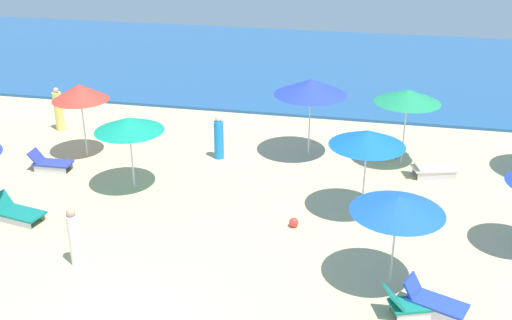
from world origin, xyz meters
TOP-DOWN VIEW (x-y plane):
  - ocean at (0.00, 22.04)m, footprint 60.00×15.91m
  - umbrella_0 at (2.53, 10.31)m, footprint 2.44×2.44m
  - umbrella_1 at (5.67, 10.25)m, footprint 2.13×2.13m
  - lounge_chair_1_0 at (4.77, 10.86)m, footprint 1.42×0.75m
  - lounge_chair_1_1 at (6.61, 9.49)m, footprint 1.61×1.00m
  - umbrella_3 at (-4.99, 8.77)m, footprint 1.89×1.89m
  - lounge_chair_3_0 at (-5.63, 7.41)m, footprint 1.37×0.62m
  - umbrella_4 at (5.38, 3.23)m, footprint 2.13×2.13m
  - lounge_chair_4_0 at (6.31, 2.38)m, footprint 1.47×1.05m
  - lounge_chair_4_1 at (5.85, 2.20)m, footprint 1.41×0.97m
  - umbrella_6 at (-2.42, 6.72)m, footprint 2.09×2.09m
  - lounge_chair_7_0 at (-4.89, 4.21)m, footprint 1.60×0.94m
  - umbrella_8 at (4.56, 6.53)m, footprint 2.09×2.09m
  - beachgoer_0 at (-0.45, 9.51)m, footprint 0.42×0.42m
  - beachgoer_1 at (-7.09, 10.83)m, footprint 0.46×0.46m
  - beachgoer_2 at (-2.20, 2.52)m, footprint 0.37×0.37m
  - beach_ball_0 at (2.77, 5.41)m, footprint 0.26×0.26m

SIDE VIEW (x-z plane):
  - ocean at x=0.00m, z-range 0.00..0.12m
  - beach_ball_0 at x=2.77m, z-range 0.00..0.26m
  - lounge_chair_7_0 at x=-4.89m, z-range -0.10..0.59m
  - lounge_chair_1_0 at x=4.77m, z-range -0.09..0.58m
  - lounge_chair_3_0 at x=-5.63m, z-range -0.08..0.59m
  - lounge_chair_4_1 at x=5.85m, z-range -0.09..0.62m
  - lounge_chair_1_1 at x=6.61m, z-range -0.07..0.61m
  - lounge_chair_4_0 at x=6.31m, z-range -0.07..0.62m
  - beachgoer_0 at x=-0.45m, z-range -0.05..1.51m
  - beachgoer_2 at x=-2.20m, z-range -0.03..1.53m
  - beachgoer_1 at x=-7.09m, z-range -0.05..1.63m
  - umbrella_6 at x=-2.42m, z-range 0.95..3.28m
  - umbrella_4 at x=5.38m, z-range 0.97..3.30m
  - umbrella_3 at x=-4.99m, z-range 1.01..3.58m
  - umbrella_8 at x=4.56m, z-range 1.06..3.62m
  - umbrella_1 at x=5.67m, z-range 1.09..3.72m
  - umbrella_0 at x=2.53m, z-range 1.11..3.87m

